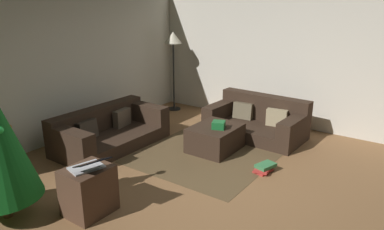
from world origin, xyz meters
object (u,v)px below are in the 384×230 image
Objects in this scene: ottoman at (215,138)px; gift_box at (219,125)px; couch_left at (108,131)px; couch_right at (258,121)px; corner_lamp at (173,44)px; tv_remote at (219,127)px; side_table at (89,191)px; book_stack at (264,168)px; laptop at (89,166)px.

gift_box is (-0.06, -0.09, 0.26)m from ottoman.
couch_right is (1.91, -1.83, 0.01)m from couch_left.
ottoman is at bearing -125.83° from corner_lamp.
corner_lamp is (1.42, 2.02, 1.04)m from tv_remote.
side_table is (-2.40, 0.21, 0.08)m from ottoman.
side_table reaches higher than gift_box.
corner_lamp is at bearing 24.59° from side_table.
gift_box is 1.02m from book_stack.
book_stack is (-0.27, -0.93, -0.36)m from tv_remote.
laptop is 2.49m from book_stack.
couch_right is 2.07× the size of ottoman.
gift_box is at bearing -125.64° from corner_lamp.
couch_right is at bearing 13.97° from tv_remote.
laptop is (-2.41, 0.21, 0.20)m from tv_remote.
tv_remote is 0.33× the size of laptop.
laptop reaches higher than gift_box.
laptop reaches higher than book_stack.
couch_right reaches higher than side_table.
ottoman reaches higher than book_stack.
couch_right is at bearing -8.72° from gift_box.
couch_right is at bearing 29.44° from book_stack.
book_stack is 3.67m from corner_lamp.
book_stack is at bearing -105.48° from ottoman.
tv_remote is at bearing -125.07° from corner_lamp.
tv_remote is 2.41m from side_table.
ottoman is 5.21× the size of tv_remote.
couch_right is 3.53× the size of laptop.
couch_left is 9.82× the size of gift_box.
book_stack is at bearing -81.57° from tv_remote.
couch_right is 1.52m from book_stack.
tv_remote is 2.43m from laptop.
side_table is at bearing 76.08° from laptop.
corner_lamp is (1.47, 2.04, 0.99)m from gift_box.
side_table is at bearing 150.35° from book_stack.
side_table is (-2.39, 0.27, -0.14)m from tv_remote.
corner_lamp reaches higher than couch_right.
gift_box is at bearing -121.27° from ottoman.
ottoman is at bearing -3.47° from laptop.
book_stack is (-0.22, -0.91, -0.40)m from gift_box.
ottoman is at bearing -5.00° from side_table.
corner_lamp is at bearing 60.25° from book_stack.
tv_remote is at bearing 118.26° from couch_left.
laptop is (-1.54, -1.42, 0.37)m from couch_left.
side_table is 0.34m from laptop.
corner_lamp reaches higher than ottoman.
tv_remote is at bearing -6.52° from side_table.
ottoman is 1.05m from book_stack.
couch_left is at bearing 42.69° from laptop.
tv_remote reaches higher than ottoman.
book_stack is (2.12, -1.21, -0.22)m from side_table.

